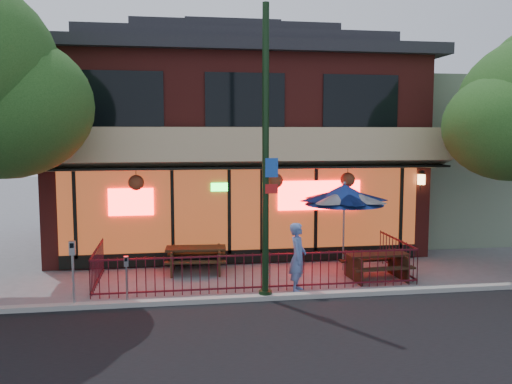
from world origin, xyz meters
TOP-DOWN VIEW (x-y plane):
  - ground at (0.00, 0.00)m, footprint 80.00×80.00m
  - curb at (0.00, -0.50)m, footprint 80.00×0.25m
  - restaurant_building at (0.00, 7.11)m, footprint 12.96×9.49m
  - neighbor_building at (9.00, 7.70)m, footprint 6.00×7.00m
  - patio_fence at (0.00, 0.50)m, footprint 8.44×2.62m
  - street_light at (0.00, -0.40)m, footprint 0.43×0.32m
  - picnic_table_left at (-1.55, 2.40)m, footprint 1.81×1.43m
  - picnic_table_right at (3.33, 0.90)m, footprint 1.77×1.39m
  - patio_umbrella at (2.74, 2.00)m, footprint 2.29×2.29m
  - pedestrian at (0.92, 0.10)m, footprint 0.62×0.75m
  - parking_meter_near at (-3.28, -0.40)m, footprint 0.11×0.10m
  - parking_meter_far at (-4.47, -0.40)m, footprint 0.14×0.12m

SIDE VIEW (x-z plane):
  - ground at x=0.00m, z-range 0.00..0.00m
  - curb at x=0.00m, z-range 0.00..0.12m
  - picnic_table_right at x=3.33m, z-range 0.11..0.84m
  - picnic_table_left at x=-1.55m, z-range 0.12..0.85m
  - patio_fence at x=0.00m, z-range 0.13..1.13m
  - parking_meter_near at x=-3.28m, z-range 0.21..1.37m
  - pedestrian at x=0.92m, z-range 0.00..1.76m
  - parking_meter_far at x=-4.47m, z-range 0.28..1.84m
  - patio_umbrella at x=2.74m, z-range 0.93..3.55m
  - neighbor_building at x=9.00m, z-range 0.00..6.00m
  - street_light at x=0.00m, z-range -0.35..6.65m
  - restaurant_building at x=0.00m, z-range 0.10..8.15m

